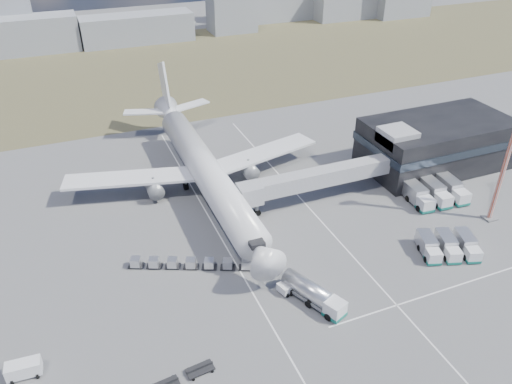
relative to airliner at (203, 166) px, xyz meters
name	(u,v)px	position (x,y,z in m)	size (l,w,h in m)	color
ground	(271,298)	(0.00, -32.38, -5.29)	(420.00, 420.00, 0.00)	#565659
grass_strip	(132,72)	(0.00, 77.62, -5.29)	(420.00, 90.00, 0.01)	#46452A
lane_markings	(321,269)	(9.77, -29.38, -5.29)	(47.12, 110.00, 0.01)	silver
terminal	(436,142)	(47.77, -8.41, -0.04)	(30.40, 16.40, 11.00)	black
jet_bridge	(306,181)	(15.90, -11.95, -0.24)	(30.30, 3.80, 7.05)	#939399
airliner	(203,166)	(0.00, 0.00, 0.00)	(51.59, 64.53, 17.62)	silver
skyline	(104,17)	(-1.95, 118.32, 3.61)	(281.59, 26.30, 25.11)	gray
fuel_tanker	(313,294)	(5.22, -35.38, -3.66)	(6.27, 10.30, 3.27)	silver
pushback_tug	(289,286)	(3.22, -31.79, -4.52)	(3.45, 1.94, 1.54)	silver
utility_van	(24,369)	(-32.83, -33.26, -4.20)	(4.04, 1.83, 2.18)	silver
catering_truck	(223,191)	(2.45, -4.04, -3.91)	(3.00, 6.09, 2.69)	silver
service_trucks_near	(448,246)	(30.48, -33.51, -3.87)	(10.21, 8.87, 2.62)	silver
service_trucks_far	(435,192)	(39.06, -19.90, -3.60)	(10.82, 8.54, 3.11)	silver
uld_row	(191,263)	(-8.77, -21.53, -4.39)	(18.42, 9.15, 1.51)	black
floodlight_mast	(510,148)	(44.15, -28.61, 8.83)	(2.62, 2.18, 28.17)	#B93A1D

